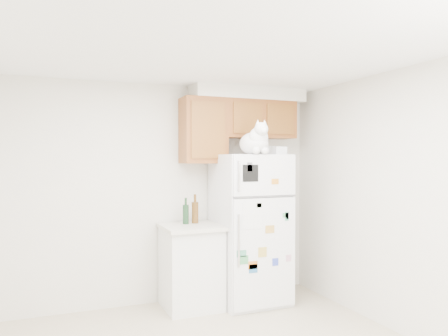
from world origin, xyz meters
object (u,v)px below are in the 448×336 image
refrigerator (250,228)px  cat (256,142)px  base_counter (191,266)px  storage_box_back (266,151)px  storage_box_front (279,151)px  bottle_amber (195,209)px  bottle_green (186,211)px

refrigerator → cat: (-0.06, -0.25, 0.99)m
base_counter → cat: (0.63, -0.32, 1.38)m
base_counter → storage_box_back: (0.92, -0.00, 1.29)m
storage_box_front → bottle_amber: bearing=152.0°
storage_box_back → bottle_green: size_ratio=0.61×
bottle_green → bottle_amber: bearing=7.1°
cat → bottle_amber: size_ratio=1.61×
refrigerator → bottle_green: size_ratio=5.80×
cat → storage_box_back: bearing=48.0°
bottle_amber → bottle_green: bearing=-172.9°
refrigerator → bottle_green: bearing=166.9°
cat → storage_box_back: cat is taller
storage_box_front → bottle_green: bearing=155.0°
refrigerator → base_counter: size_ratio=1.85×
base_counter → storage_box_front: bearing=-13.8°
storage_box_back → cat: bearing=-135.8°
base_counter → storage_box_back: size_ratio=5.11×
refrigerator → storage_box_back: (0.23, 0.07, 0.90)m
base_counter → cat: size_ratio=1.74×
base_counter → storage_box_front: size_ratio=6.13×
cat → bottle_green: bearing=148.0°
cat → bottle_green: 1.10m
cat → base_counter: bearing=153.1°
base_counter → bottle_green: size_ratio=3.14×
cat → storage_box_back: (0.29, 0.32, -0.09)m
storage_box_back → bottle_amber: (-0.84, 0.11, -0.67)m
bottle_green → storage_box_front: bearing=-18.4°
cat → refrigerator: bearing=77.3°
base_counter → bottle_amber: bottle_amber is taller
refrigerator → bottle_green: refrigerator is taller
refrigerator → storage_box_front: 0.95m
base_counter → storage_box_back: 1.58m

